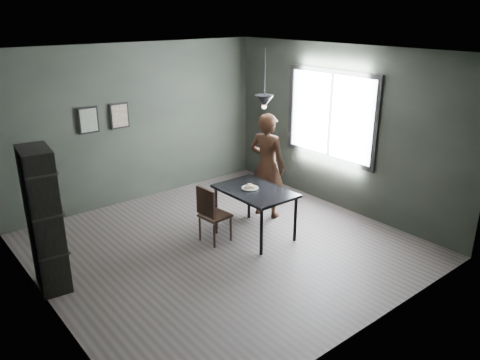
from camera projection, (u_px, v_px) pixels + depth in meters
ground at (224, 246)px, 6.96m from camera, size 5.00×5.00×0.00m
back_wall at (138, 124)px, 8.30m from camera, size 5.00×0.10×2.80m
ceiling at (221, 52)px, 6.00m from camera, size 5.00×5.00×0.02m
window_assembly at (330, 115)px, 8.03m from camera, size 0.04×1.96×1.56m
cafe_table at (255, 195)px, 7.09m from camera, size 0.80×1.20×0.75m
white_plate at (250, 188)px, 7.10m from camera, size 0.23×0.23×0.01m
donut_pile at (250, 186)px, 7.09m from camera, size 0.16×0.12×0.07m
woman at (267, 166)px, 7.72m from camera, size 0.60×0.74×1.77m
wood_chair at (211, 211)px, 6.90m from camera, size 0.42×0.42×0.89m
shelf_unit at (44, 220)px, 5.67m from camera, size 0.42×0.64×1.82m
pendant_lamp at (264, 101)px, 6.84m from camera, size 0.28×0.28×0.86m
framed_print_left at (88, 120)px, 7.68m from camera, size 0.34×0.04×0.44m
framed_print_right at (119, 116)px, 8.01m from camera, size 0.34×0.04×0.44m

